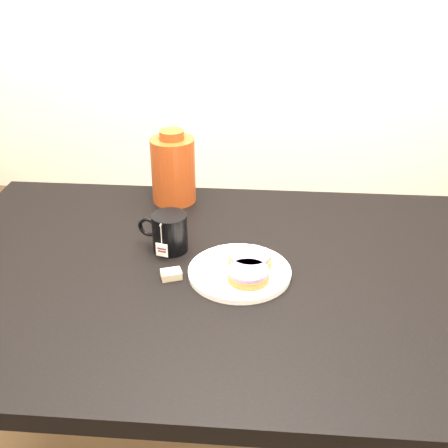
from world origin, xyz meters
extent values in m
cube|color=black|center=(0.00, 0.00, 0.73)|extent=(1.40, 0.90, 0.04)
cylinder|color=black|center=(-0.64, 0.39, 0.35)|extent=(0.06, 0.06, 0.71)
cylinder|color=black|center=(0.64, 0.39, 0.35)|extent=(0.06, 0.06, 0.71)
cylinder|color=white|center=(0.03, -0.01, 0.76)|extent=(0.23, 0.23, 0.01)
torus|color=white|center=(0.03, -0.01, 0.76)|extent=(0.23, 0.23, 0.01)
cylinder|color=brown|center=(0.05, 0.01, 0.77)|extent=(0.12, 0.12, 0.02)
cylinder|color=#9677A1|center=(0.05, 0.01, 0.79)|extent=(0.11, 0.11, 0.01)
cylinder|color=brown|center=(0.05, -0.05, 0.77)|extent=(0.13, 0.13, 0.02)
cylinder|color=#9677A1|center=(0.05, -0.05, 0.79)|extent=(0.12, 0.12, 0.01)
cylinder|color=black|center=(-0.14, 0.09, 0.80)|extent=(0.10, 0.10, 0.09)
cylinder|color=black|center=(-0.14, 0.09, 0.84)|extent=(0.07, 0.07, 0.00)
torus|color=black|center=(-0.20, 0.10, 0.80)|extent=(0.05, 0.02, 0.05)
cylinder|color=beige|center=(-0.15, 0.04, 0.82)|extent=(0.00, 0.00, 0.05)
cube|color=white|center=(-0.15, 0.04, 0.78)|extent=(0.03, 0.01, 0.03)
cube|color=#C6B793|center=(-0.12, -0.04, 0.76)|extent=(0.05, 0.05, 0.02)
cylinder|color=maroon|center=(-0.18, 0.36, 0.84)|extent=(0.14, 0.14, 0.18)
cylinder|color=maroon|center=(-0.18, 0.36, 0.95)|extent=(0.07, 0.07, 0.02)
camera|label=1|loc=(0.08, -1.07, 1.46)|focal=45.00mm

